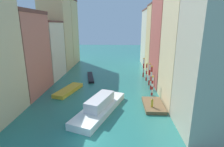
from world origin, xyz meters
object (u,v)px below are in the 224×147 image
(person_on_dock, at_px, (152,103))
(vaporetto_white, at_px, (100,106))
(mooring_pole_0, at_px, (152,85))
(mooring_pole_2, at_px, (149,74))
(mooring_pole_1, at_px, (151,78))
(motorboat_0, at_px, (68,90))
(mooring_pole_4, at_px, (144,67))
(waterfront_dock, at_px, (153,105))
(gondola_black, at_px, (90,77))
(mooring_pole_3, at_px, (147,72))

(person_on_dock, xyz_separation_m, vaporetto_white, (-8.10, -0.87, -0.35))
(mooring_pole_0, relative_size, mooring_pole_2, 0.78)
(mooring_pole_1, bearing_deg, vaporetto_white, -133.11)
(vaporetto_white, relative_size, motorboat_0, 1.61)
(person_on_dock, bearing_deg, mooring_pole_1, 81.72)
(mooring_pole_0, distance_m, mooring_pole_2, 5.93)
(motorboat_0, bearing_deg, mooring_pole_4, 34.96)
(waterfront_dock, height_order, person_on_dock, person_on_dock)
(gondola_black, xyz_separation_m, motorboat_0, (-2.88, -9.66, 0.11))
(person_on_dock, xyz_separation_m, mooring_pole_0, (1.05, 6.15, 0.78))
(mooring_pole_2, bearing_deg, motorboat_0, -163.91)
(person_on_dock, relative_size, vaporetto_white, 0.11)
(mooring_pole_0, xyz_separation_m, mooring_pole_2, (0.37, 5.89, 0.55))
(person_on_dock, relative_size, mooring_pole_4, 0.30)
(waterfront_dock, bearing_deg, person_on_dock, -111.29)
(waterfront_dock, xyz_separation_m, mooring_pole_1, (0.86, 7.98, 2.36))
(mooring_pole_3, height_order, motorboat_0, mooring_pole_3)
(vaporetto_white, xyz_separation_m, gondola_black, (-4.39, 17.73, -0.64))
(mooring_pole_3, bearing_deg, mooring_pole_4, 95.78)
(mooring_pole_4, relative_size, vaporetto_white, 0.38)
(person_on_dock, height_order, vaporetto_white, vaporetto_white)
(mooring_pole_1, distance_m, vaporetto_white, 13.93)
(mooring_pole_0, height_order, mooring_pole_1, mooring_pole_1)
(mooring_pole_2, relative_size, mooring_pole_4, 1.01)
(mooring_pole_3, relative_size, vaporetto_white, 0.33)
(mooring_pole_2, bearing_deg, waterfront_dock, -94.98)
(vaporetto_white, height_order, motorboat_0, vaporetto_white)
(mooring_pole_2, bearing_deg, mooring_pole_4, 94.04)
(vaporetto_white, bearing_deg, gondola_black, 103.91)
(mooring_pole_3, relative_size, mooring_pole_4, 0.88)
(motorboat_0, bearing_deg, vaporetto_white, -47.97)
(vaporetto_white, relative_size, gondola_black, 1.47)
(vaporetto_white, distance_m, motorboat_0, 10.88)
(person_on_dock, height_order, mooring_pole_4, mooring_pole_4)
(person_on_dock, relative_size, gondola_black, 0.17)
(mooring_pole_4, height_order, motorboat_0, mooring_pole_4)
(mooring_pole_0, bearing_deg, mooring_pole_4, 90.42)
(mooring_pole_2, bearing_deg, mooring_pole_0, -93.61)
(motorboat_0, bearing_deg, mooring_pole_0, -3.64)
(waterfront_dock, distance_m, vaporetto_white, 8.86)
(mooring_pole_1, height_order, mooring_pole_3, mooring_pole_1)
(person_on_dock, distance_m, mooring_pole_1, 9.42)
(mooring_pole_0, height_order, mooring_pole_2, mooring_pole_2)
(person_on_dock, distance_m, mooring_pole_4, 18.69)
(mooring_pole_0, height_order, vaporetto_white, mooring_pole_0)
(mooring_pole_4, relative_size, gondola_black, 0.56)
(person_on_dock, height_order, mooring_pole_3, mooring_pole_3)
(motorboat_0, bearing_deg, gondola_black, 73.37)
(mooring_pole_2, bearing_deg, vaporetto_white, -126.41)
(gondola_black, bearing_deg, vaporetto_white, -76.09)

